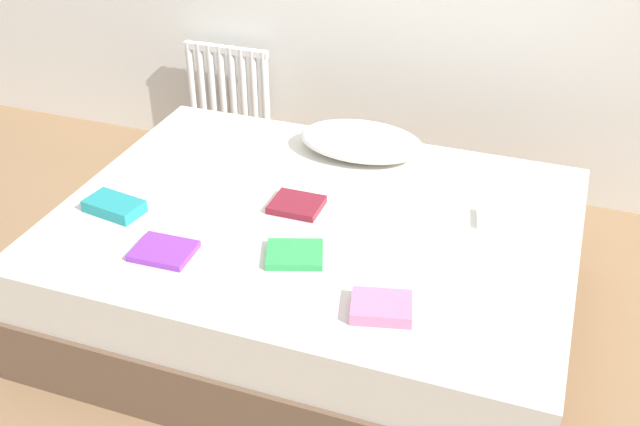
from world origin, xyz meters
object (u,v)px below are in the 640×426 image
pillow (361,141)px  textbook_teal (114,206)px  radiator (228,91)px  textbook_maroon (297,205)px  textbook_green (295,254)px  textbook_pink (381,307)px  bed (316,268)px  textbook_white (502,220)px  textbook_purple (164,251)px

pillow → textbook_teal: pillow is taller
radiator → textbook_maroon: (0.86, -1.17, 0.12)m
textbook_green → textbook_pink: bearing=-45.6°
radiator → pillow: 1.19m
radiator → textbook_green: radiator is taller
bed → radiator: bearing=128.4°
bed → pillow: pillow is taller
textbook_pink → textbook_white: size_ratio=1.03×
bed → textbook_green: textbook_green is taller
radiator → textbook_purple: size_ratio=2.43×
textbook_maroon → textbook_teal: 0.71m
pillow → textbook_teal: 1.09m
pillow → textbook_pink: (0.38, -1.01, -0.04)m
textbook_green → textbook_purple: size_ratio=0.94×
textbook_maroon → textbook_green: size_ratio=0.98×
radiator → textbook_green: size_ratio=2.57×
pillow → textbook_white: bearing=-27.6°
textbook_pink → textbook_green: size_ratio=0.98×
textbook_green → textbook_purple: textbook_green is taller
pillow → textbook_green: pillow is taller
textbook_pink → textbook_purple: textbook_pink is taller
textbook_green → radiator: bearing=104.4°
pillow → textbook_maroon: (-0.11, -0.51, -0.05)m
textbook_green → textbook_teal: (-0.77, 0.05, 0.01)m
bed → textbook_teal: textbook_teal is taller
pillow → textbook_teal: (-0.76, -0.78, -0.04)m
textbook_pink → textbook_teal: textbook_teal is taller
textbook_white → textbook_teal: textbook_teal is taller
bed → radiator: radiator is taller
bed → textbook_pink: bearing=-50.1°
textbook_green → textbook_white: bearing=17.1°
radiator → textbook_pink: size_ratio=2.63×
textbook_pink → textbook_white: (0.29, 0.66, -0.01)m
pillow → textbook_green: size_ratio=2.75×
textbook_teal → textbook_purple: textbook_teal is taller
bed → textbook_purple: size_ratio=9.45×
radiator → textbook_pink: bearing=-51.2°
textbook_maroon → textbook_purple: (-0.34, -0.45, -0.00)m
pillow → textbook_white: pillow is taller
radiator → textbook_purple: 1.71m
pillow → textbook_teal: bearing=-134.4°
radiator → textbook_maroon: radiator is taller
textbook_maroon → textbook_white: textbook_maroon is taller
bed → textbook_green: bearing=-85.2°
textbook_teal → textbook_purple: 0.37m
pillow → textbook_maroon: size_ratio=2.82×
bed → textbook_pink: 0.67m
bed → textbook_maroon: bearing=163.8°
textbook_pink → textbook_teal: bearing=154.7°
bed → textbook_white: size_ratio=10.56×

